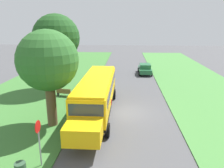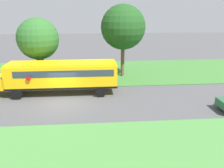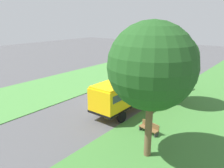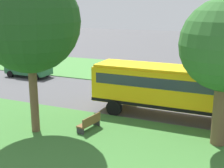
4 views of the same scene
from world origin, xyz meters
name	(u,v)px [view 1 (image 1 of 4)]	position (x,y,z in m)	size (l,w,h in m)	color
ground_plane	(126,112)	(0.00, 0.00, 0.00)	(120.00, 120.00, 0.00)	#4C4C4F
grass_verge	(16,109)	(-10.00, 0.00, 0.04)	(12.00, 80.00, 0.08)	#3D7533
school_bus	(97,93)	(-2.52, -0.41, 1.92)	(2.85, 12.42, 3.16)	yellow
car_green_nearest	(145,68)	(2.80, 15.32, 0.88)	(2.02, 4.40, 1.56)	#236038
oak_tree_beside_bus	(48,62)	(-5.56, -2.97, 4.98)	(4.39, 4.39, 7.24)	brown
oak_tree_roadside_mid	(56,37)	(-7.93, 6.56, 6.11)	(5.25, 5.25, 8.64)	brown
stop_sign	(39,138)	(-4.60, -7.83, 1.74)	(0.08, 0.68, 2.74)	gray
park_bench	(64,92)	(-6.61, 3.82, 0.47)	(1.66, 0.75, 0.92)	brown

